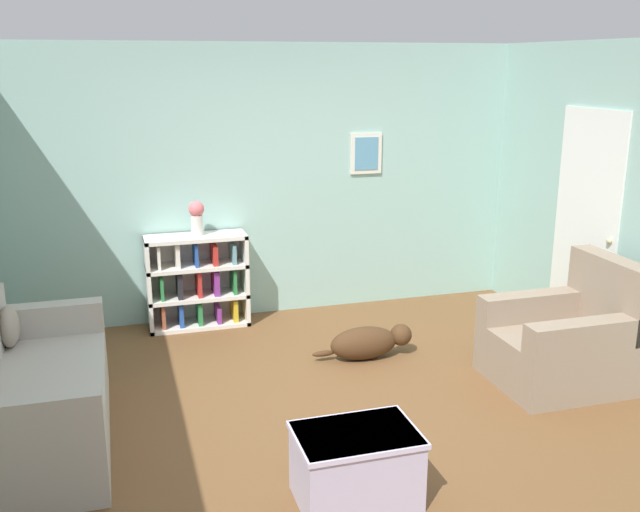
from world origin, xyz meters
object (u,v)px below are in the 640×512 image
(bookshelf, at_px, (197,282))
(vase, at_px, (197,216))
(dog, at_px, (368,342))
(couch, at_px, (31,398))
(coffee_table, at_px, (356,464))
(recliner_chair, at_px, (568,341))

(bookshelf, xyz_separation_m, vase, (0.02, -0.02, 0.63))
(dog, bearing_deg, vase, 136.55)
(couch, height_order, coffee_table, couch)
(vase, bearing_deg, recliner_chair, -38.20)
(recliner_chair, xyz_separation_m, vase, (-2.58, 2.03, 0.73))
(recliner_chair, xyz_separation_m, dog, (-1.33, 0.85, -0.19))
(recliner_chair, height_order, vase, vase)
(recliner_chair, relative_size, dog, 1.17)
(coffee_table, relative_size, vase, 2.16)
(couch, distance_m, coffee_table, 2.17)
(bookshelf, bearing_deg, couch, -124.57)
(couch, relative_size, dog, 2.00)
(recliner_chair, height_order, coffee_table, recliner_chair)
(coffee_table, xyz_separation_m, vase, (-0.49, 3.06, 0.83))
(coffee_table, bearing_deg, vase, 99.02)
(dog, bearing_deg, couch, -164.91)
(bookshelf, relative_size, dog, 1.07)
(recliner_chair, distance_m, coffee_table, 2.34)
(coffee_table, height_order, vase, vase)
(couch, height_order, dog, couch)
(dog, bearing_deg, bookshelf, 136.56)
(bookshelf, distance_m, recliner_chair, 3.32)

